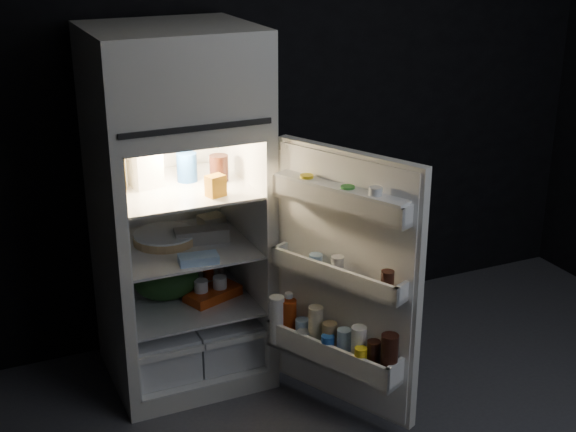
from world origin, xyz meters
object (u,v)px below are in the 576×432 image
milk_jug (145,162)px  egg_carton (202,235)px  refrigerator (176,198)px  yogurt_tray (213,294)px  fridge_door (342,288)px

milk_jug → egg_carton: (0.24, -0.08, -0.38)m
refrigerator → yogurt_tray: size_ratio=6.48×
fridge_door → egg_carton: size_ratio=4.62×
milk_jug → egg_carton: bearing=-28.3°
egg_carton → yogurt_tray: size_ratio=0.96×
yogurt_tray → egg_carton: bearing=112.1°
egg_carton → yogurt_tray: bearing=-39.2°
fridge_door → egg_carton: fridge_door is taller
egg_carton → fridge_door: bearing=-47.7°
refrigerator → fridge_door: refrigerator is taller
refrigerator → egg_carton: refrigerator is taller
refrigerator → yogurt_tray: refrigerator is taller
egg_carton → refrigerator: bearing=160.1°
fridge_door → yogurt_tray: size_ratio=4.44×
fridge_door → yogurt_tray: (-0.40, 0.62, -0.22)m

